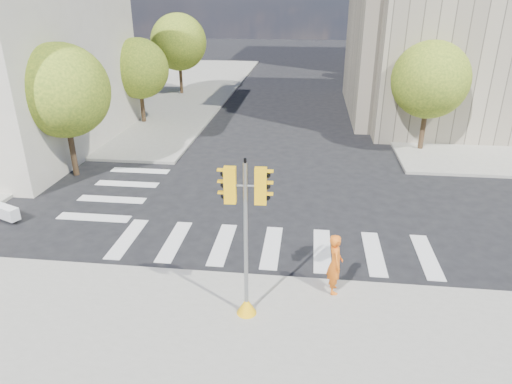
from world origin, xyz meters
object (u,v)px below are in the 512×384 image
Objects in this scene: lamp_far at (391,40)px; photographer at (335,264)px; traffic_signal at (246,253)px; lamp_near at (425,60)px.

lamp_far reaches higher than photographer.
photographer is (2.45, 1.34, -0.99)m from traffic_signal.
lamp_near is 4.27× the size of photographer.
traffic_signal is 2.96m from photographer.
lamp_near is at bearing 64.58° from traffic_signal.
traffic_signal is at bearing -104.01° from lamp_far.
traffic_signal is 2.41× the size of photographer.
lamp_far reaches higher than traffic_signal.
traffic_signal is at bearing -113.02° from lamp_near.
lamp_near is at bearing -24.07° from photographer.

